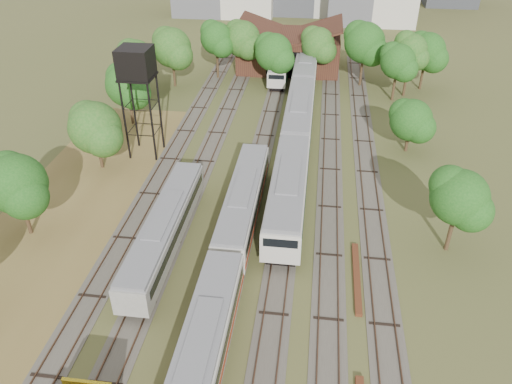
# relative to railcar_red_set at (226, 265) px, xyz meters

# --- Properties ---
(ground) EXTENTS (240.00, 240.00, 0.00)m
(ground) POSITION_rel_railcar_red_set_xyz_m (2.00, -5.98, -1.86)
(ground) COLOR #475123
(ground) RESTS_ON ground
(dry_grass_patch) EXTENTS (14.00, 60.00, 0.04)m
(dry_grass_patch) POSITION_rel_railcar_red_set_xyz_m (-16.00, 2.02, -1.84)
(dry_grass_patch) COLOR brown
(dry_grass_patch) RESTS_ON ground
(tracks) EXTENTS (24.60, 80.00, 0.19)m
(tracks) POSITION_rel_railcar_red_set_xyz_m (1.33, 19.02, -1.82)
(tracks) COLOR #4C473D
(tracks) RESTS_ON ground
(railcar_red_set) EXTENTS (2.85, 34.57, 3.52)m
(railcar_red_set) POSITION_rel_railcar_red_set_xyz_m (0.00, 0.00, 0.00)
(railcar_red_set) COLOR black
(railcar_red_set) RESTS_ON ground
(railcar_green_set) EXTENTS (3.30, 52.08, 4.09)m
(railcar_green_set) POSITION_rel_railcar_red_set_xyz_m (4.00, 27.82, 0.30)
(railcar_green_set) COLOR black
(railcar_green_set) RESTS_ON ground
(railcar_rear) EXTENTS (2.73, 16.08, 3.36)m
(railcar_rear) POSITION_rel_railcar_red_set_xyz_m (0.00, 48.32, -0.08)
(railcar_rear) COLOR black
(railcar_rear) RESTS_ON ground
(old_grey_coach) EXTENTS (2.70, 18.00, 3.33)m
(old_grey_coach) POSITION_rel_railcar_red_set_xyz_m (-6.00, 3.97, -0.04)
(old_grey_coach) COLOR black
(old_grey_coach) RESTS_ON ground
(water_tower) EXTENTS (3.54, 3.54, 12.23)m
(water_tower) POSITION_rel_railcar_red_set_xyz_m (-12.98, 20.19, 8.46)
(water_tower) COLOR black
(water_tower) RESTS_ON ground
(rail_pile_far) EXTENTS (0.52, 8.29, 0.27)m
(rail_pile_far) POSITION_rel_railcar_red_set_xyz_m (10.20, 1.90, -1.73)
(rail_pile_far) COLOR brown
(rail_pile_far) RESTS_ON ground
(maintenance_shed) EXTENTS (16.45, 11.55, 7.58)m
(maintenance_shed) POSITION_rel_railcar_red_set_xyz_m (1.00, 52.00, 1.05)
(maintenance_shed) COLOR #3C1D16
(maintenance_shed) RESTS_ON ground
(tree_band_left) EXTENTS (8.52, 56.28, 8.38)m
(tree_band_left) POSITION_rel_railcar_red_set_xyz_m (-18.39, 12.56, 3.30)
(tree_band_left) COLOR #382616
(tree_band_left) RESTS_ON ground
(tree_band_far) EXTENTS (42.12, 11.13, 9.42)m
(tree_band_far) POSITION_rel_railcar_red_set_xyz_m (2.63, 44.34, 4.06)
(tree_band_far) COLOR #382616
(tree_band_far) RESTS_ON ground
(tree_band_right) EXTENTS (6.08, 38.05, 7.98)m
(tree_band_right) POSITION_rel_railcar_red_set_xyz_m (17.08, 24.06, 3.07)
(tree_band_right) COLOR #382616
(tree_band_right) RESTS_ON ground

